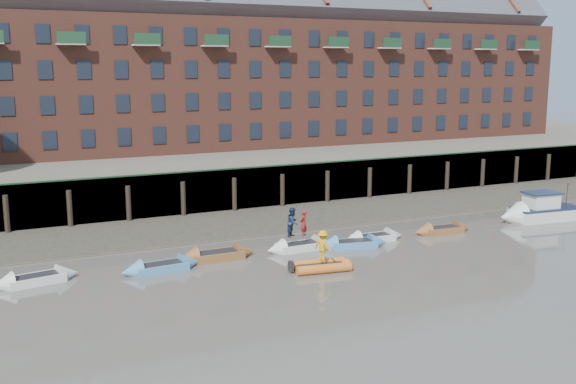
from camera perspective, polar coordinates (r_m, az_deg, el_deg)
ground at (r=33.80m, az=12.09°, el=-8.51°), size 220.00×220.00×0.00m
foreshore at (r=48.74m, az=-0.77°, el=-2.31°), size 110.00×8.00×0.50m
mud_band at (r=45.75m, az=0.99°, el=-3.18°), size 110.00×1.60×0.10m
river_wall at (r=52.35m, az=-2.76°, el=0.37°), size 110.00×1.23×3.30m
bank_terrace at (r=64.99m, az=-7.35°, el=2.33°), size 110.00×28.00×3.20m
apartment_terrace at (r=65.28m, az=-7.87°, el=12.24°), size 80.60×15.56×20.98m
rowboat_0 at (r=36.96m, az=-20.57°, el=-6.93°), size 4.50×2.01×1.26m
rowboat_1 at (r=37.25m, az=-10.69°, el=-6.28°), size 4.49×1.66×1.27m
rowboat_2 at (r=38.97m, az=-6.05°, el=-5.36°), size 4.68×1.38×1.36m
rowboat_3 at (r=40.69m, az=1.01°, el=-4.63°), size 4.38×1.41×1.26m
rowboat_4 at (r=41.41m, az=5.53°, el=-4.40°), size 4.53×2.08×1.27m
rowboat_5 at (r=43.02m, az=7.23°, el=-3.87°), size 4.21×1.36×1.21m
rowboat_6 at (r=45.88m, az=12.95°, el=-3.14°), size 4.26×1.51×1.21m
rib_tender at (r=36.83m, az=2.99°, el=-6.25°), size 3.42×1.99×0.58m
motor_launch at (r=51.16m, az=20.05°, el=-1.58°), size 6.52×2.64×2.63m
person_rower_a at (r=40.40m, az=1.31°, el=-2.67°), size 0.69×0.66×1.58m
person_rower_b at (r=40.25m, az=0.41°, el=-2.57°), size 1.09×1.08×1.78m
person_rib_crew at (r=36.47m, az=2.97°, el=-4.56°), size 1.03×1.26×1.70m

